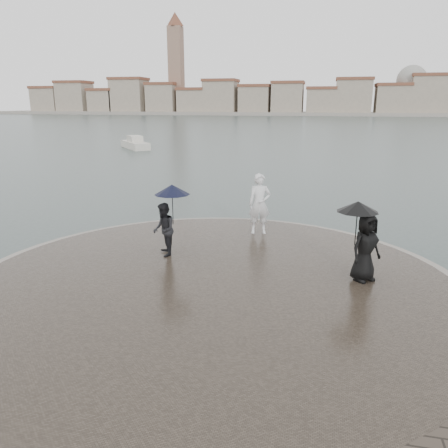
# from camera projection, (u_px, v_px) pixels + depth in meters

# --- Properties ---
(ground) EXTENTS (400.00, 400.00, 0.00)m
(ground) POSITION_uv_depth(u_px,v_px,m) (162.00, 378.00, 7.52)
(ground) COLOR #2B3835
(ground) RESTS_ON ground
(kerb_ring) EXTENTS (12.50, 12.50, 0.32)m
(kerb_ring) POSITION_uv_depth(u_px,v_px,m) (212.00, 288.00, 10.76)
(kerb_ring) COLOR gray
(kerb_ring) RESTS_ON ground
(quay_tip) EXTENTS (11.90, 11.90, 0.36)m
(quay_tip) POSITION_uv_depth(u_px,v_px,m) (212.00, 287.00, 10.75)
(quay_tip) COLOR #2D261E
(quay_tip) RESTS_ON ground
(statue) EXTENTS (0.82, 0.63, 1.99)m
(statue) POSITION_uv_depth(u_px,v_px,m) (260.00, 204.00, 14.35)
(statue) COLOR silver
(statue) RESTS_ON quay_tip
(visitor_left) EXTENTS (1.17, 1.06, 2.04)m
(visitor_left) POSITION_uv_depth(u_px,v_px,m) (166.00, 218.00, 12.22)
(visitor_left) COLOR black
(visitor_left) RESTS_ON quay_tip
(visitor_right) EXTENTS (1.24, 1.07, 1.95)m
(visitor_right) POSITION_uv_depth(u_px,v_px,m) (364.00, 237.00, 10.49)
(visitor_right) COLOR black
(visitor_right) RESTS_ON quay_tip
(far_skyline) EXTENTS (260.00, 20.00, 37.00)m
(far_skyline) POSITION_uv_depth(u_px,v_px,m) (304.00, 100.00, 158.22)
(far_skyline) COLOR gray
(far_skyline) RESTS_ON ground
(boats) EXTENTS (43.91, 11.71, 1.50)m
(boats) POSITION_uv_depth(u_px,v_px,m) (327.00, 145.00, 44.36)
(boats) COLOR beige
(boats) RESTS_ON ground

